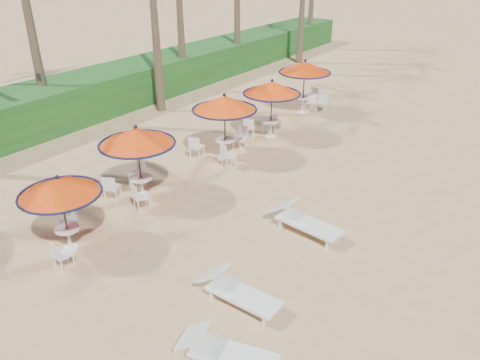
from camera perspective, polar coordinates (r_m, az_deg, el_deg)
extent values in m
plane|color=tan|center=(10.49, -3.53, -17.25)|extent=(160.00, 160.00, 0.00)
cube|color=#194716|center=(25.67, -12.05, 11.85)|extent=(3.00, 40.00, 1.80)
cylinder|color=black|center=(12.90, -20.62, -3.98)|extent=(0.05, 0.05, 2.10)
cone|color=#E04613|center=(12.53, -21.22, -0.74)|extent=(2.10, 2.10, 0.46)
torus|color=black|center=(12.62, -21.06, -1.59)|extent=(2.10, 2.10, 0.06)
sphere|color=black|center=(12.42, -21.42, 0.34)|extent=(0.11, 0.11, 0.11)
cylinder|color=silver|center=(13.12, -20.32, -5.59)|extent=(0.64, 0.64, 0.04)
cylinder|color=silver|center=(13.27, -20.12, -6.69)|extent=(0.07, 0.07, 0.64)
cylinder|color=black|center=(14.84, -12.17, 1.91)|extent=(0.05, 0.05, 2.36)
cone|color=#E04613|center=(14.49, -12.52, 5.23)|extent=(2.36, 2.36, 0.51)
torus|color=black|center=(14.57, -12.42, 4.37)|extent=(2.36, 2.36, 0.07)
sphere|color=black|center=(14.38, -12.63, 6.33)|extent=(0.12, 0.12, 0.12)
cylinder|color=silver|center=(15.05, -11.99, 0.24)|extent=(0.72, 0.72, 0.04)
cylinder|color=silver|center=(15.20, -11.87, -0.90)|extent=(0.08, 0.08, 0.72)
cylinder|color=black|center=(17.45, -1.86, 6.41)|extent=(0.05, 0.05, 2.41)
cone|color=#E04613|center=(17.14, -1.91, 9.36)|extent=(2.41, 2.41, 0.52)
torus|color=black|center=(17.22, -1.89, 8.60)|extent=(2.41, 2.41, 0.07)
sphere|color=black|center=(17.05, -1.92, 10.34)|extent=(0.13, 0.13, 0.13)
cylinder|color=silver|center=(17.63, -1.83, 4.92)|extent=(0.73, 0.73, 0.04)
cylinder|color=silver|center=(17.76, -1.82, 3.88)|extent=(0.08, 0.08, 0.73)
cylinder|color=black|center=(19.51, 3.83, 8.54)|extent=(0.05, 0.05, 2.36)
cone|color=#E04613|center=(19.24, 3.92, 11.16)|extent=(2.36, 2.36, 0.51)
torus|color=black|center=(19.31, 3.90, 10.48)|extent=(2.36, 2.36, 0.07)
sphere|color=black|center=(19.17, 3.95, 12.02)|extent=(0.12, 0.12, 0.12)
cylinder|color=silver|center=(19.67, 3.79, 7.21)|extent=(0.72, 0.72, 0.04)
cylinder|color=silver|center=(19.79, 3.76, 6.28)|extent=(0.08, 0.08, 0.72)
cylinder|color=black|center=(22.76, 7.77, 11.13)|extent=(0.05, 0.05, 2.44)
cone|color=#E04613|center=(22.52, 7.92, 13.47)|extent=(2.44, 2.44, 0.53)
torus|color=black|center=(22.58, 7.88, 12.87)|extent=(2.44, 2.44, 0.07)
sphere|color=black|center=(22.46, 7.97, 14.24)|extent=(0.13, 0.13, 0.13)
cylinder|color=silver|center=(22.90, 7.69, 9.93)|extent=(0.74, 0.74, 0.04)
cylinder|color=silver|center=(23.00, 7.64, 9.10)|extent=(0.08, 0.08, 0.74)
cube|color=silver|center=(9.51, -0.77, -20.61)|extent=(1.81, 1.05, 0.07)
cube|color=silver|center=(9.60, -5.79, -18.33)|extent=(0.71, 0.75, 0.42)
cube|color=silver|center=(10.72, 0.41, -13.92)|extent=(1.75, 0.65, 0.07)
cube|color=silver|center=(10.99, -3.37, -11.27)|extent=(0.59, 0.64, 0.43)
cube|color=silver|center=(10.83, 0.41, -14.58)|extent=(0.06, 0.06, 0.25)
cube|color=silver|center=(13.19, 8.42, -5.41)|extent=(1.97, 0.91, 0.08)
cube|color=silver|center=(13.52, 5.18, -3.12)|extent=(0.71, 0.76, 0.47)
cube|color=silver|center=(13.29, 8.37, -6.06)|extent=(0.07, 0.07, 0.27)
cone|color=brown|center=(22.52, -10.50, 19.98)|extent=(0.44, 0.44, 9.52)
cone|color=brown|center=(25.82, -7.42, 20.77)|extent=(0.44, 0.44, 9.30)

